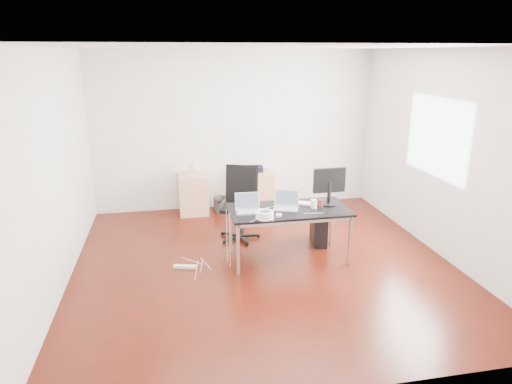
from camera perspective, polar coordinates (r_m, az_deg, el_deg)
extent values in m
plane|color=#370D06|center=(6.25, 0.97, -8.95)|extent=(5.00, 5.00, 0.00)
plane|color=silver|center=(5.61, 1.12, 17.68)|extent=(5.00, 5.00, 0.00)
plane|color=silver|center=(8.18, -2.62, 7.65)|extent=(5.00, 0.00, 5.00)
plane|color=silver|center=(3.48, 9.64, -5.88)|extent=(5.00, 0.00, 5.00)
plane|color=silver|center=(5.81, -23.90, 2.24)|extent=(0.00, 5.00, 5.00)
plane|color=silver|center=(6.74, 22.39, 4.31)|extent=(0.00, 5.00, 5.00)
plane|color=white|center=(6.86, 21.58, 6.32)|extent=(0.00, 1.50, 1.50)
cube|color=black|center=(6.14, 4.14, -2.24)|extent=(1.60, 0.80, 0.03)
cube|color=silver|center=(5.81, -2.25, -7.24)|extent=(0.04, 0.04, 0.70)
cube|color=silver|center=(6.45, -3.21, -4.71)|extent=(0.04, 0.04, 0.70)
cube|color=silver|center=(6.19, 11.67, -6.00)|extent=(0.04, 0.04, 0.70)
cube|color=silver|center=(6.79, 9.45, -3.76)|extent=(0.04, 0.04, 0.70)
cylinder|color=black|center=(6.95, -2.15, -4.05)|extent=(0.06, 0.06, 0.47)
cube|color=black|center=(6.86, -2.18, -1.99)|extent=(0.61, 0.60, 0.06)
cube|color=black|center=(6.97, -1.83, 0.96)|extent=(0.46, 0.25, 0.55)
cube|color=tan|center=(8.09, -7.83, -0.26)|extent=(0.50, 0.50, 0.70)
cube|color=tan|center=(8.23, 0.26, 0.20)|extent=(0.50, 0.50, 0.70)
cube|color=black|center=(6.86, 7.83, -4.64)|extent=(0.27, 0.48, 0.44)
cylinder|color=black|center=(8.15, -4.49, -1.56)|extent=(0.29, 0.29, 0.28)
cube|color=white|center=(6.20, -8.89, -9.20)|extent=(0.31, 0.14, 0.04)
cube|color=silver|center=(5.97, -0.92, -2.51)|extent=(0.34, 0.25, 0.01)
cube|color=silver|center=(6.04, -1.06, -1.10)|extent=(0.33, 0.06, 0.22)
cube|color=#475166|center=(6.04, -1.05, -1.12)|extent=(0.29, 0.05, 0.18)
cube|color=silver|center=(6.10, 3.76, -2.13)|extent=(0.39, 0.33, 0.01)
cube|color=silver|center=(6.17, 3.89, -0.75)|extent=(0.33, 0.16, 0.22)
cube|color=#475166|center=(6.16, 3.90, -0.77)|extent=(0.28, 0.14, 0.18)
cylinder|color=black|center=(6.37, 9.06, -1.43)|extent=(0.26, 0.26, 0.02)
cylinder|color=black|center=(6.33, 9.13, -0.06)|extent=(0.05, 0.05, 0.30)
cube|color=black|center=(6.29, 9.16, 1.46)|extent=(0.45, 0.06, 0.34)
cube|color=#475166|center=(6.32, 9.07, 1.53)|extent=(0.40, 0.02, 0.29)
cube|color=white|center=(6.35, 4.95, -1.34)|extent=(0.46, 0.31, 0.02)
cylinder|color=white|center=(6.17, 7.23, -1.49)|extent=(0.11, 0.11, 0.12)
cylinder|color=#52231C|center=(6.25, 8.05, -1.39)|extent=(0.10, 0.10, 0.10)
torus|color=white|center=(5.75, 1.09, -3.21)|extent=(0.24, 0.24, 0.04)
torus|color=white|center=(5.74, 1.09, -2.87)|extent=(0.23, 0.23, 0.04)
torus|color=white|center=(5.72, 1.09, -2.53)|extent=(0.22, 0.22, 0.04)
cube|color=white|center=(5.84, 2.86, -2.92)|extent=(0.09, 0.09, 0.03)
cube|color=#9E9E9E|center=(7.99, -8.13, 2.79)|extent=(0.10, 0.09, 0.18)
cube|color=black|center=(8.15, -0.19, 2.92)|extent=(0.33, 0.27, 0.09)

